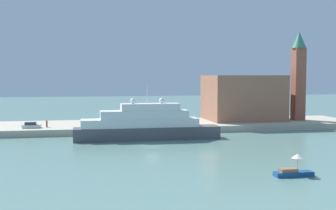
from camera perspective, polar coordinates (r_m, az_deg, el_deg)
The scene contains 9 objects.
ground at distance 79.76m, azimuth -2.12°, elevation -5.38°, with size 400.00×400.00×0.00m, color slate.
quay_dock at distance 105.30m, azimuth -4.34°, elevation -2.76°, with size 110.00×20.23×1.46m, color #B7AD99.
large_yacht at distance 87.68m, azimuth -2.98°, elevation -2.66°, with size 29.18×4.63×10.94m.
small_motorboat at distance 58.16m, azimuth 16.05°, elevation -8.15°, with size 4.99×1.53×2.85m.
harbor_building at distance 114.28m, azimuth 9.73°, elevation 0.96°, with size 18.43×15.27×11.46m, color #9E664C.
bell_tower at distance 116.56m, azimuth 16.66°, elevation 4.12°, with size 3.63×3.63×22.48m.
parked_car at distance 99.33m, azimuth -17.40°, elevation -2.57°, with size 3.98×1.81×1.29m.
person_figure at distance 99.76m, azimuth -15.53°, elevation -2.37°, with size 0.36×0.36×1.70m.
mooring_bollard at distance 96.75m, azimuth -4.07°, elevation -2.67°, with size 0.41×0.41×0.76m, color black.
Camera 1 is at (-12.22, -77.79, 12.67)m, focal length 46.72 mm.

